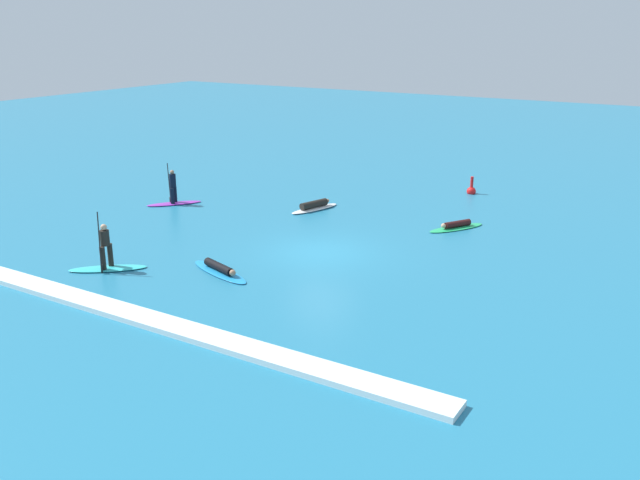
{
  "coord_description": "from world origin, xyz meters",
  "views": [
    {
      "loc": [
        13.23,
        -21.78,
        8.7
      ],
      "look_at": [
        0.0,
        0.0,
        0.5
      ],
      "focal_mm": 38.03,
      "sensor_mm": 36.0,
      "label": 1
    }
  ],
  "objects_px": {
    "surfer_on_purple_board": "(174,195)",
    "surfer_on_white_board": "(315,206)",
    "surfer_on_blue_board": "(220,270)",
    "marker_buoy": "(471,190)",
    "surfer_on_green_board": "(456,226)",
    "surfer_on_teal_board": "(107,258)"
  },
  "relations": [
    {
      "from": "surfer_on_teal_board",
      "to": "surfer_on_white_board",
      "type": "xyz_separation_m",
      "value": [
        2.11,
        11.12,
        -0.28
      ]
    },
    {
      "from": "surfer_on_purple_board",
      "to": "marker_buoy",
      "type": "bearing_deg",
      "value": 168.36
    },
    {
      "from": "surfer_on_teal_board",
      "to": "surfer_on_white_board",
      "type": "distance_m",
      "value": 11.33
    },
    {
      "from": "surfer_on_green_board",
      "to": "surfer_on_white_board",
      "type": "bearing_deg",
      "value": -54.62
    },
    {
      "from": "surfer_on_purple_board",
      "to": "surfer_on_white_board",
      "type": "bearing_deg",
      "value": 151.81
    },
    {
      "from": "surfer_on_blue_board",
      "to": "marker_buoy",
      "type": "relative_size",
      "value": 3.15
    },
    {
      "from": "surfer_on_teal_board",
      "to": "marker_buoy",
      "type": "height_order",
      "value": "surfer_on_teal_board"
    },
    {
      "from": "marker_buoy",
      "to": "surfer_on_blue_board",
      "type": "bearing_deg",
      "value": -103.05
    },
    {
      "from": "surfer_on_purple_board",
      "to": "surfer_on_blue_board",
      "type": "relative_size",
      "value": 0.77
    },
    {
      "from": "surfer_on_green_board",
      "to": "marker_buoy",
      "type": "distance_m",
      "value": 6.76
    },
    {
      "from": "surfer_on_green_board",
      "to": "surfer_on_blue_board",
      "type": "distance_m",
      "value": 11.17
    },
    {
      "from": "surfer_on_purple_board",
      "to": "surfer_on_white_board",
      "type": "xyz_separation_m",
      "value": [
        6.58,
        2.78,
        -0.29
      ]
    },
    {
      "from": "surfer_on_teal_board",
      "to": "surfer_on_green_board",
      "type": "bearing_deg",
      "value": -167.95
    },
    {
      "from": "surfer_on_white_board",
      "to": "surfer_on_blue_board",
      "type": "bearing_deg",
      "value": -153.05
    },
    {
      "from": "surfer_on_teal_board",
      "to": "surfer_on_white_board",
      "type": "height_order",
      "value": "surfer_on_teal_board"
    },
    {
      "from": "surfer_on_green_board",
      "to": "surfer_on_purple_board",
      "type": "bearing_deg",
      "value": -45.34
    },
    {
      "from": "surfer_on_white_board",
      "to": "marker_buoy",
      "type": "height_order",
      "value": "marker_buoy"
    },
    {
      "from": "surfer_on_green_board",
      "to": "surfer_on_teal_board",
      "type": "bearing_deg",
      "value": -7.19
    },
    {
      "from": "surfer_on_teal_board",
      "to": "marker_buoy",
      "type": "distance_m",
      "value": 19.74
    },
    {
      "from": "surfer_on_white_board",
      "to": "marker_buoy",
      "type": "bearing_deg",
      "value": -20.54
    },
    {
      "from": "surfer_on_purple_board",
      "to": "surfer_on_green_board",
      "type": "relative_size",
      "value": 0.89
    },
    {
      "from": "surfer_on_green_board",
      "to": "surfer_on_blue_board",
      "type": "relative_size",
      "value": 0.86
    }
  ]
}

